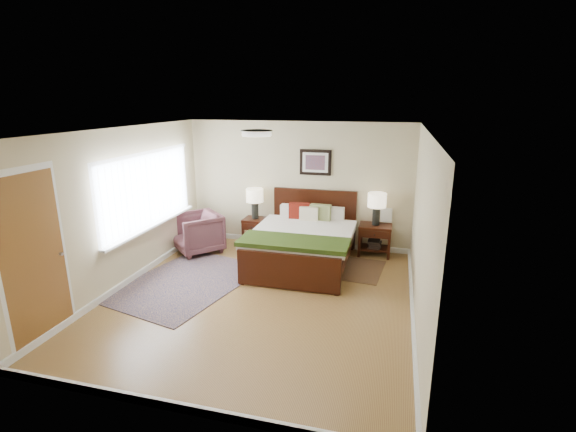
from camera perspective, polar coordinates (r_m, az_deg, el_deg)
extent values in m
plane|color=olive|center=(6.47, -3.87, -11.03)|extent=(5.00, 5.00, 0.00)
cube|color=#C4B98E|center=(8.35, 1.38, 4.27)|extent=(4.50, 0.04, 2.50)
cube|color=#C4B98E|center=(3.88, -16.08, -10.28)|extent=(4.50, 0.04, 2.50)
cube|color=#C4B98E|center=(7.05, -21.71, 0.96)|extent=(0.04, 5.00, 2.50)
cube|color=#C4B98E|center=(5.73, 17.78, -1.90)|extent=(0.04, 5.00, 2.50)
cube|color=white|center=(5.80, -4.33, 11.62)|extent=(4.50, 5.00, 0.02)
cube|color=silver|center=(7.56, -18.63, 3.38)|extent=(0.02, 2.72, 1.32)
cube|color=silver|center=(7.55, -18.53, 3.37)|extent=(0.01, 2.60, 1.20)
cube|color=silver|center=(7.68, -17.90, -1.23)|extent=(0.10, 2.72, 0.04)
cube|color=silver|center=(5.83, -31.46, -4.89)|extent=(0.01, 1.00, 2.18)
cube|color=brown|center=(5.84, -31.34, -5.27)|extent=(0.01, 0.90, 2.10)
cylinder|color=#999999|center=(6.08, -28.59, -4.58)|extent=(0.04, 0.04, 0.04)
cylinder|color=white|center=(5.80, -4.32, 11.22)|extent=(0.40, 0.40, 0.07)
cylinder|color=beige|center=(5.80, -4.33, 11.57)|extent=(0.44, 0.44, 0.01)
cube|color=black|center=(8.40, 3.62, -0.24)|extent=(1.66, 0.06, 1.16)
cube|color=black|center=(6.56, 0.00, -7.61)|extent=(1.66, 0.06, 0.58)
cube|color=black|center=(7.70, -3.74, -3.86)|extent=(0.06, 2.08, 0.19)
cube|color=black|center=(7.38, 8.06, -4.87)|extent=(0.06, 2.08, 0.19)
cube|color=beige|center=(7.46, 2.04, -3.40)|extent=(1.56, 2.06, 0.23)
cube|color=beige|center=(7.31, 1.88, -2.49)|extent=(1.74, 1.83, 0.10)
cube|color=#293A11|center=(6.75, 0.77, -3.60)|extent=(1.78, 0.70, 0.07)
cube|color=beige|center=(8.20, 0.82, 0.60)|extent=(0.52, 0.18, 0.27)
cube|color=beige|center=(8.07, 5.85, 0.26)|extent=(0.52, 0.18, 0.27)
cube|color=#5C120A|center=(8.05, 1.55, 0.61)|extent=(0.41, 0.17, 0.33)
cube|color=olive|center=(7.97, 4.46, 0.41)|extent=(0.40, 0.16, 0.33)
cube|color=beige|center=(7.94, 2.88, 0.22)|extent=(0.36, 0.13, 0.29)
cube|color=black|center=(8.18, 3.77, 7.33)|extent=(0.62, 0.03, 0.50)
cube|color=silver|center=(8.16, 3.75, 7.31)|extent=(0.50, 0.01, 0.38)
cube|color=#A52D23|center=(8.15, 3.73, 7.30)|extent=(0.38, 0.01, 0.28)
cube|color=black|center=(8.54, -4.50, -0.50)|extent=(0.47, 0.42, 0.05)
cube|color=black|center=(8.53, -6.15, -2.50)|extent=(0.05, 0.05, 0.51)
cube|color=black|center=(8.40, -3.55, -2.73)|extent=(0.05, 0.05, 0.51)
cube|color=black|center=(8.85, -5.33, -1.80)|extent=(0.05, 0.05, 0.51)
cube|color=black|center=(8.72, -2.82, -2.01)|extent=(0.05, 0.05, 0.51)
cube|color=black|center=(8.39, -4.92, -1.52)|extent=(0.41, 0.03, 0.14)
cube|color=black|center=(8.09, 11.88, -1.37)|extent=(0.61, 0.46, 0.05)
cube|color=black|center=(8.01, 9.72, -3.68)|extent=(0.05, 0.05, 0.56)
cube|color=black|center=(7.99, 13.64, -3.96)|extent=(0.05, 0.05, 0.56)
cube|color=black|center=(8.38, 9.97, -2.80)|extent=(0.05, 0.05, 0.56)
cube|color=black|center=(8.36, 13.71, -3.07)|extent=(0.05, 0.05, 0.56)
cube|color=black|center=(7.92, 11.75, -2.50)|extent=(0.55, 0.03, 0.14)
cube|color=black|center=(8.23, 11.70, -4.28)|extent=(0.55, 0.40, 0.03)
cube|color=black|center=(8.22, 11.72, -4.09)|extent=(0.22, 0.28, 0.03)
cube|color=black|center=(8.21, 11.73, -3.86)|extent=(0.22, 0.28, 0.03)
cube|color=black|center=(8.20, 11.74, -3.63)|extent=(0.22, 0.28, 0.03)
cube|color=black|center=(8.18, 11.76, -3.40)|extent=(0.22, 0.28, 0.03)
cylinder|color=black|center=(8.49, -4.53, 0.73)|extent=(0.14, 0.14, 0.32)
cylinder|color=black|center=(8.44, -4.56, 1.91)|extent=(0.02, 0.02, 0.06)
cylinder|color=#F6E3BB|center=(8.41, -4.58, 2.84)|extent=(0.34, 0.34, 0.26)
cylinder|color=black|center=(8.04, 11.95, -0.07)|extent=(0.14, 0.14, 0.32)
cylinder|color=black|center=(7.99, 12.02, 1.17)|extent=(0.02, 0.02, 0.06)
cylinder|color=#F6E3BB|center=(7.96, 12.08, 2.14)|extent=(0.34, 0.34, 0.26)
imported|color=brown|center=(8.34, -12.28, -2.25)|extent=(1.18, 1.19, 0.77)
cube|color=#0D1442|center=(7.15, -13.77, -8.73)|extent=(2.24, 2.77, 0.01)
cube|color=black|center=(7.51, 9.89, -7.26)|extent=(0.85, 1.17, 0.01)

